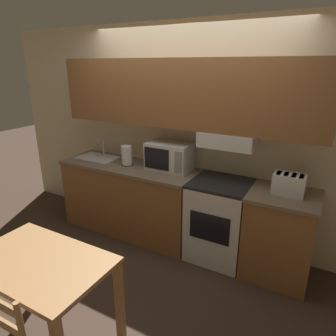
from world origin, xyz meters
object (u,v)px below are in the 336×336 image
object	(u,v)px
stove_range	(219,220)
sink_basin	(98,158)
dining_table	(40,273)
microwave	(169,156)
paper_towel_roll	(127,156)
toaster	(289,184)

from	to	relation	value
stove_range	sink_basin	distance (m)	1.77
stove_range	dining_table	world-z (taller)	stove_range
stove_range	microwave	xyz separation A→B (m)	(-0.68, 0.10, 0.61)
stove_range	paper_towel_roll	bearing A→B (deg)	-179.26
stove_range	microwave	bearing A→B (deg)	171.76
microwave	sink_basin	xyz separation A→B (m)	(-1.02, -0.10, -0.14)
microwave	paper_towel_roll	world-z (taller)	microwave
toaster	paper_towel_roll	size ratio (longest dim) A/B	1.25
toaster	stove_range	bearing A→B (deg)	-178.40
microwave	paper_towel_roll	distance (m)	0.55
paper_towel_roll	dining_table	xyz separation A→B (m)	(0.44, -1.70, -0.39)
stove_range	dining_table	size ratio (longest dim) A/B	0.86
sink_basin	dining_table	xyz separation A→B (m)	(0.93, -1.71, -0.29)
paper_towel_roll	dining_table	world-z (taller)	paper_towel_roll
sink_basin	stove_range	bearing A→B (deg)	0.12
toaster	dining_table	size ratio (longest dim) A/B	0.29
dining_table	stove_range	bearing A→B (deg)	65.55
paper_towel_roll	dining_table	bearing A→B (deg)	-75.53
sink_basin	paper_towel_roll	size ratio (longest dim) A/B	2.18
microwave	sink_basin	world-z (taller)	microwave
sink_basin	microwave	bearing A→B (deg)	5.70
microwave	stove_range	bearing A→B (deg)	-8.24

